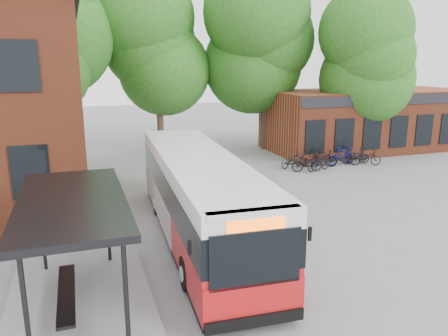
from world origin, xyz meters
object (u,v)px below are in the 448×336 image
object	(u,v)px
bicycle_3	(319,162)
bicycle_6	(357,156)
bicycle_1	(307,162)
bicycle_4	(321,158)
city_bus	(199,198)
bicycle_extra_0	(366,157)
bicycle_0	(292,159)
bicycle_2	(315,158)
bus_shelter	(76,255)
bicycle_7	(355,155)
bicycle_5	(341,156)

from	to	relation	value
bicycle_3	bicycle_6	world-z (taller)	bicycle_3
bicycle_1	bicycle_4	world-z (taller)	bicycle_1
city_bus	bicycle_6	bearing A→B (deg)	36.69
bicycle_extra_0	bicycle_3	bearing A→B (deg)	112.11
bicycle_3	bicycle_extra_0	size ratio (longest dim) A/B	0.99
bicycle_4	bicycle_1	bearing A→B (deg)	145.17
bicycle_0	bicycle_2	world-z (taller)	bicycle_0
bicycle_2	bicycle_extra_0	xyz separation A→B (m)	(2.94, -0.77, 0.01)
bicycle_3	bicycle_6	distance (m)	3.37
bus_shelter	bicycle_1	distance (m)	15.94
city_bus	bicycle_2	distance (m)	12.22
bicycle_1	bicycle_7	size ratio (longest dim) A/B	1.05
bicycle_2	bicycle_5	xyz separation A→B (m)	(1.64, -0.18, 0.07)
bicycle_4	bicycle_0	bearing A→B (deg)	101.51
city_bus	bicycle_3	xyz separation A→B (m)	(8.84, 6.94, -0.92)
bus_shelter	bicycle_0	size ratio (longest dim) A/B	3.88
bicycle_5	bicycle_6	distance (m)	1.24
city_bus	bicycle_0	size ratio (longest dim) A/B	6.36
city_bus	bicycle_2	xyz separation A→B (m)	(9.19, 8.00, -0.99)
bus_shelter	bicycle_7	bearing A→B (deg)	35.29
bicycle_5	bicycle_extra_0	size ratio (longest dim) A/B	0.99
bicycle_6	bicycle_7	world-z (taller)	bicycle_7
bicycle_3	bicycle_7	bearing A→B (deg)	-90.50
city_bus	bicycle_5	bearing A→B (deg)	39.04
city_bus	bicycle_extra_0	bearing A→B (deg)	34.04
bicycle_5	bus_shelter	bearing A→B (deg)	121.99
bicycle_0	bicycle_3	distance (m)	1.62
bicycle_3	bicycle_1	bearing A→B (deg)	67.12
bus_shelter	bicycle_0	xyz separation A→B (m)	(11.80, 11.53, -0.98)
bicycle_5	bicycle_4	bearing A→B (deg)	83.96
bicycle_2	bicycle_5	distance (m)	1.65
bicycle_2	bicycle_7	bearing A→B (deg)	-93.82
bicycle_0	bicycle_1	xyz separation A→B (m)	(0.31, -1.19, 0.06)
bicycle_3	bicycle_4	distance (m)	1.12
bicycle_0	bicycle_2	xyz separation A→B (m)	(1.35, -0.20, -0.01)
bicycle_3	bicycle_6	bearing A→B (deg)	-89.60
bicycle_4	bicycle_extra_0	size ratio (longest dim) A/B	1.02
bicycle_1	bicycle_5	size ratio (longest dim) A/B	1.00
bus_shelter	city_bus	bearing A→B (deg)	40.00
bicycle_2	bicycle_extra_0	distance (m)	3.04
bicycle_7	bicycle_5	bearing A→B (deg)	115.33
bicycle_0	bicycle_extra_0	world-z (taller)	bicycle_0
city_bus	bicycle_extra_0	size ratio (longest dim) A/B	6.37
bicycle_0	bicycle_6	size ratio (longest dim) A/B	1.11
bicycle_0	bicycle_4	xyz separation A→B (m)	(1.67, -0.36, 0.01)
bus_shelter	bicycle_2	size ratio (longest dim) A/B	3.97
bicycle_2	bicycle_4	xyz separation A→B (m)	(0.32, -0.16, 0.02)
city_bus	bicycle_extra_0	xyz separation A→B (m)	(12.13, 7.23, -0.98)
city_bus	bicycle_2	bearing A→B (deg)	44.27
bicycle_0	bicycle_7	size ratio (longest dim) A/B	1.07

